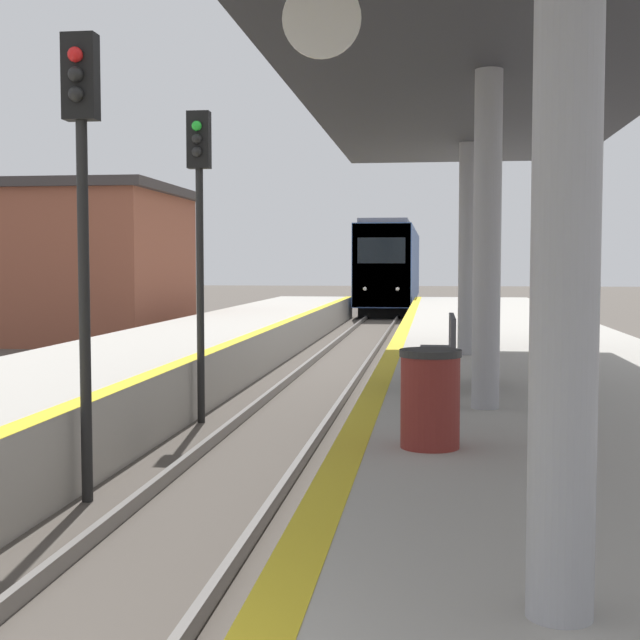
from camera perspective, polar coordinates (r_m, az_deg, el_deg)
name	(u,v)px	position (r m, az deg, el deg)	size (l,w,h in m)	color
train	(392,267)	(51.09, 4.64, 3.40)	(2.70, 21.51, 4.67)	black
signal_near	(82,180)	(9.86, -15.00, 8.64)	(0.36, 0.31, 4.98)	black
signal_mid	(199,208)	(14.42, -7.73, 7.11)	(0.36, 0.31, 4.98)	black
station_canopy	(489,71)	(10.05, 10.77, 15.40)	(4.56, 17.44, 3.86)	#99999E
trash_bin	(430,398)	(7.72, 7.06, -5.00)	(0.53, 0.53, 0.85)	maroon
bench	(442,350)	(11.43, 7.83, -1.92)	(0.44, 1.53, 0.92)	#4C4C51
station_building	(31,263)	(31.78, -17.99, 3.50)	(10.08, 7.21, 5.16)	brown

